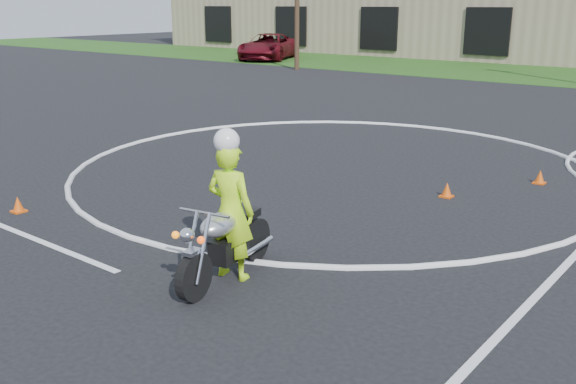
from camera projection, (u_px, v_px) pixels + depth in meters
The scene contains 5 objects.
ground at pixel (250, 197), 12.85m from camera, with size 120.00×120.00×0.00m, color black.
course_markings at pixel (445, 171), 14.83m from camera, with size 19.05×19.05×0.12m.
primary_motorcycle at pixel (225, 242), 8.85m from camera, with size 0.77×2.19×1.16m.
rider_primary_grp at pixel (230, 207), 8.83m from camera, with size 0.78×0.59×2.15m.
pickup_grp at pixel (268, 47), 43.91m from camera, with size 5.15×6.93×1.75m.
Camera 1 is at (8.23, -9.17, 3.73)m, focal length 40.00 mm.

